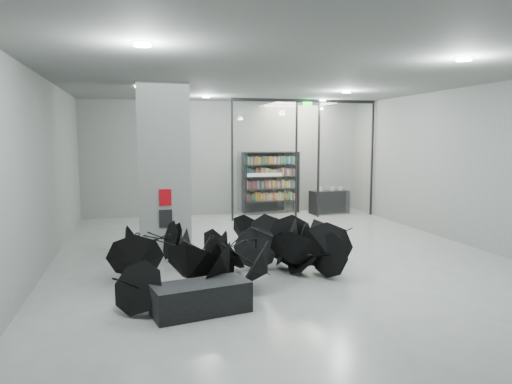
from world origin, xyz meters
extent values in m
plane|color=gray|center=(0.00, 0.00, 0.00)|extent=(14.00, 14.00, 0.00)
cube|color=slate|center=(0.00, 0.00, 4.00)|extent=(10.00, 14.00, 0.02)
cube|color=slate|center=(0.00, 7.00, 2.00)|extent=(10.00, 0.02, 4.00)
cube|color=slate|center=(-5.00, 0.00, 2.00)|extent=(0.02, 14.00, 4.00)
cube|color=slate|center=(5.00, 0.00, 2.00)|extent=(0.02, 14.00, 4.00)
cube|color=slate|center=(-2.50, 2.00, 2.00)|extent=(1.20, 1.20, 4.00)
cube|color=#A50A07|center=(-2.50, 1.38, 1.35)|extent=(0.28, 0.04, 0.38)
cube|color=black|center=(-2.50, 1.38, 0.85)|extent=(0.30, 0.03, 0.42)
cube|color=#0CE533|center=(2.40, 5.30, 3.82)|extent=(0.30, 0.06, 0.15)
cube|color=silver|center=(1.00, 5.50, 2.00)|extent=(2.20, 0.02, 3.95)
cube|color=silver|center=(3.90, 5.50, 2.00)|extent=(2.00, 0.02, 3.95)
cube|color=black|center=(-0.10, 5.50, 2.00)|extent=(0.06, 0.06, 4.00)
cube|color=black|center=(2.10, 5.50, 2.00)|extent=(0.06, 0.06, 4.00)
cube|color=black|center=(2.90, 5.50, 2.00)|extent=(0.06, 0.06, 4.00)
cube|color=black|center=(4.90, 5.50, 2.00)|extent=(0.06, 0.06, 4.00)
cube|color=black|center=(2.40, 5.50, 3.95)|extent=(5.00, 0.08, 0.10)
cube|color=black|center=(-2.20, -2.57, 0.24)|extent=(1.60, 0.94, 0.48)
cube|color=black|center=(3.59, 6.14, 0.41)|extent=(1.43, 0.68, 0.83)
camera|label=1|loc=(-3.12, -9.76, 2.73)|focal=33.47mm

